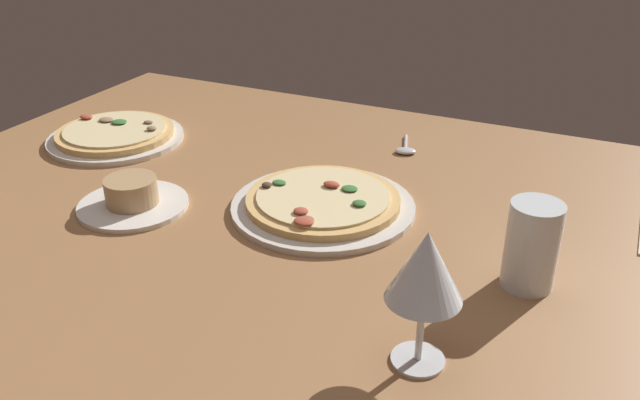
% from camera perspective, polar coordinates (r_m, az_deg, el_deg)
% --- Properties ---
extents(dining_table, '(1.50, 1.10, 0.04)m').
position_cam_1_polar(dining_table, '(1.01, -0.28, -3.21)').
color(dining_table, '#996B42').
rests_on(dining_table, ground).
extents(pizza_main, '(0.29, 0.29, 0.03)m').
position_cam_1_polar(pizza_main, '(1.04, 0.26, -0.24)').
color(pizza_main, silver).
rests_on(pizza_main, dining_table).
extents(pizza_side, '(0.26, 0.26, 0.03)m').
position_cam_1_polar(pizza_side, '(1.37, -17.16, 5.38)').
color(pizza_side, silver).
rests_on(pizza_side, dining_table).
extents(ramekin_on_saucer, '(0.17, 0.17, 0.05)m').
position_cam_1_polar(ramekin_on_saucer, '(1.09, -15.84, 0.21)').
color(ramekin_on_saucer, silver).
rests_on(ramekin_on_saucer, dining_table).
extents(wine_glass_far, '(0.08, 0.08, 0.16)m').
position_cam_1_polar(wine_glass_far, '(0.69, 9.04, -6.01)').
color(wine_glass_far, silver).
rests_on(wine_glass_far, dining_table).
extents(water_glass, '(0.07, 0.07, 0.12)m').
position_cam_1_polar(water_glass, '(0.88, 17.67, -4.21)').
color(water_glass, silver).
rests_on(water_glass, dining_table).
extents(spoon, '(0.05, 0.10, 0.01)m').
position_cam_1_polar(spoon, '(1.27, 7.36, 4.38)').
color(spoon, silver).
rests_on(spoon, dining_table).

